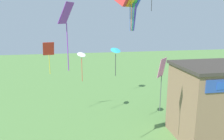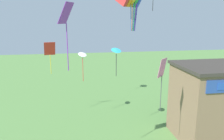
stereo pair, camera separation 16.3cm
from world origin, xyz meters
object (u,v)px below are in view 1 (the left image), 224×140
kite_pink_diamond (162,73)px  kite_white_delta (82,56)px  kite_purple_streamer (66,21)px  kite_red_diamond (49,51)px  seaside_building (215,101)px  kite_cyan_delta (116,52)px

kite_pink_diamond → kite_white_delta: (-4.90, 6.92, 0.12)m
kite_purple_streamer → kite_pink_diamond: (5.95, 1.10, -3.34)m
kite_red_diamond → kite_white_delta: size_ratio=1.08×
kite_red_diamond → kite_white_delta: bearing=-11.8°
kite_purple_streamer → kite_white_delta: kite_purple_streamer is taller
kite_purple_streamer → kite_pink_diamond: kite_purple_streamer is taller
kite_red_diamond → kite_pink_diamond: kite_red_diamond is taller
kite_white_delta → seaside_building: bearing=-26.1°
kite_cyan_delta → kite_purple_streamer: bearing=-126.0°
kite_purple_streamer → kite_red_diamond: bearing=102.4°
seaside_building → kite_white_delta: 12.06m
kite_cyan_delta → kite_pink_diamond: kite_cyan_delta is taller
seaside_building → kite_pink_diamond: 6.59m
seaside_building → kite_pink_diamond: bearing=-161.9°
kite_red_diamond → kite_white_delta: 3.05m
kite_pink_diamond → kite_white_delta: 8.48m
seaside_building → kite_white_delta: (-10.45, 5.11, 3.18)m
kite_purple_streamer → kite_pink_diamond: 6.91m
kite_red_diamond → kite_white_delta: (2.95, -0.61, -0.48)m
kite_purple_streamer → kite_cyan_delta: bearing=54.0°
kite_pink_diamond → seaside_building: bearing=18.1°
kite_red_diamond → seaside_building: bearing=-23.1°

